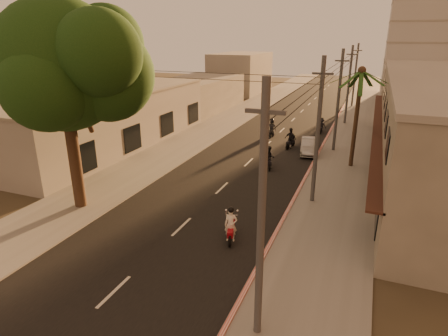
{
  "coord_description": "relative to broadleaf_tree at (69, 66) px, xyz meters",
  "views": [
    {
      "loc": [
        9.02,
        -14.3,
        10.08
      ],
      "look_at": [
        0.67,
        6.72,
        2.01
      ],
      "focal_mm": 30.0,
      "sensor_mm": 36.0,
      "label": 1
    }
  ],
  "objects": [
    {
      "name": "palm_tree",
      "position": [
        14.61,
        13.86,
        -1.33
      ],
      "size": [
        5.0,
        5.0,
        8.2
      ],
      "color": "black",
      "rests_on": "ground"
    },
    {
      "name": "scooter_far_b",
      "position": [
        10.81,
        24.33,
        -7.71
      ],
      "size": [
        1.04,
        1.71,
        1.68
      ],
      "rotation": [
        0.0,
        0.0,
        0.01
      ],
      "color": "black",
      "rests_on": "ground"
    },
    {
      "name": "ground",
      "position": [
        6.61,
        -2.14,
        -8.48
      ],
      "size": [
        160.0,
        160.0,
        0.0
      ],
      "primitive_type": "plane",
      "color": "#383023",
      "rests_on": "ground"
    },
    {
      "name": "filler_right",
      "position": [
        20.61,
        42.86,
        -5.48
      ],
      "size": [
        8.0,
        14.0,
        6.0
      ],
      "primitive_type": "cube",
      "color": "gray",
      "rests_on": "ground"
    },
    {
      "name": "filler_left_near",
      "position": [
        -7.39,
        31.86,
        -6.28
      ],
      "size": [
        8.0,
        14.0,
        4.4
      ],
      "primitive_type": "cube",
      "color": "gray",
      "rests_on": "ground"
    },
    {
      "name": "parked_car",
      "position": [
        10.86,
        16.32,
        -7.79
      ],
      "size": [
        2.65,
        4.6,
        1.38
      ],
      "primitive_type": "imported",
      "rotation": [
        0.0,
        0.0,
        0.15
      ],
      "color": "#929599",
      "rests_on": "ground"
    },
    {
      "name": "distant_tower",
      "position": [
        22.61,
        53.86,
        5.52
      ],
      "size": [
        12.1,
        12.1,
        28.0
      ],
      "color": "#B7B5B2",
      "rests_on": "ground"
    },
    {
      "name": "sidewalk_left",
      "position": [
        -0.89,
        17.86,
        -8.42
      ],
      "size": [
        5.0,
        140.0,
        0.12
      ],
      "primitive_type": "cube",
      "color": "slate",
      "rests_on": "ground"
    },
    {
      "name": "shophouse_row",
      "position": [
        20.57,
        15.86,
        -4.83
      ],
      "size": [
        8.8,
        34.2,
        7.3
      ],
      "color": "gray",
      "rests_on": "ground"
    },
    {
      "name": "curb_stripe",
      "position": [
        11.71,
        12.86,
        -8.38
      ],
      "size": [
        0.2,
        60.0,
        0.2
      ],
      "primitive_type": "cube",
      "color": "#AE1E12",
      "rests_on": "ground"
    },
    {
      "name": "scooter_mid_b",
      "position": [
        8.92,
        17.28,
        -7.59
      ],
      "size": [
        1.25,
        1.99,
        1.97
      ],
      "rotation": [
        0.0,
        0.0,
        -0.19
      ],
      "color": "black",
      "rests_on": "ground"
    },
    {
      "name": "broadleaf_tree",
      "position": [
        0.0,
        0.0,
        0.0
      ],
      "size": [
        9.6,
        8.7,
        12.1
      ],
      "color": "black",
      "rests_on": "ground"
    },
    {
      "name": "road",
      "position": [
        6.61,
        17.86,
        -8.47
      ],
      "size": [
        10.0,
        140.0,
        0.02
      ],
      "primitive_type": "cube",
      "color": "black",
      "rests_on": "ground"
    },
    {
      "name": "scooter_far_a",
      "position": [
        6.17,
        20.91,
        -7.6
      ],
      "size": [
        1.11,
        1.94,
        1.93
      ],
      "rotation": [
        0.0,
        0.0,
        0.2
      ],
      "color": "black",
      "rests_on": "ground"
    },
    {
      "name": "scooter_red",
      "position": [
        9.66,
        -0.46,
        -7.62
      ],
      "size": [
        0.98,
        1.9,
        1.92
      ],
      "rotation": [
        0.0,
        0.0,
        0.28
      ],
      "color": "black",
      "rests_on": "ground"
    },
    {
      "name": "scooter_mid_a",
      "position": [
        8.57,
        11.0,
        -7.61
      ],
      "size": [
        1.3,
        1.83,
        1.89
      ],
      "rotation": [
        0.0,
        0.0,
        0.35
      ],
      "color": "black",
      "rests_on": "ground"
    },
    {
      "name": "sidewalk_right",
      "position": [
        14.11,
        17.86,
        -8.42
      ],
      "size": [
        5.0,
        140.0,
        0.12
      ],
      "primitive_type": "cube",
      "color": "slate",
      "rests_on": "ground"
    },
    {
      "name": "filler_left_far",
      "position": [
        -7.39,
        49.86,
        -4.98
      ],
      "size": [
        8.0,
        14.0,
        7.0
      ],
      "primitive_type": "cube",
      "color": "gray",
      "rests_on": "ground"
    },
    {
      "name": "utility_poles",
      "position": [
        12.81,
        17.86,
        -1.94
      ],
      "size": [
        1.2,
        48.26,
        9.0
      ],
      "color": "#38383A",
      "rests_on": "ground"
    },
    {
      "name": "left_building",
      "position": [
        -7.37,
        11.86,
        -5.88
      ],
      "size": [
        8.2,
        24.2,
        5.2
      ],
      "color": "gray",
      "rests_on": "ground"
    }
  ]
}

